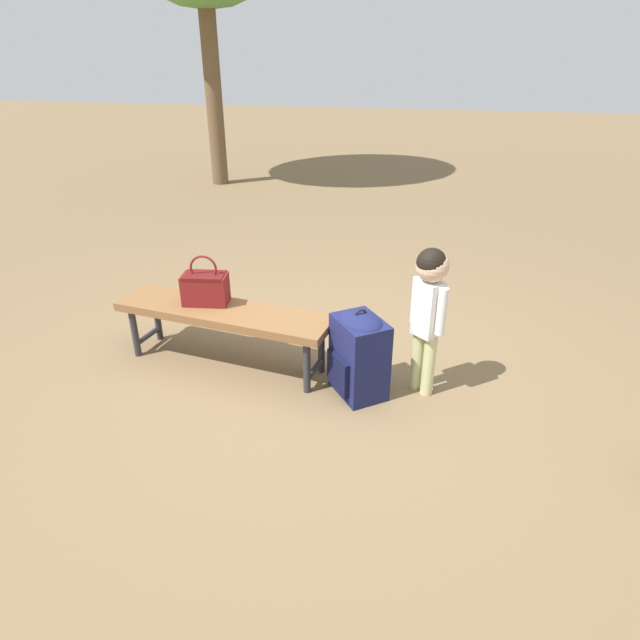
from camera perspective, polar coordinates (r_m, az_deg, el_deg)
The scene contains 5 objects.
ground_plane at distance 3.89m, azimuth -1.50°, elevation -6.10°, with size 40.00×40.00×0.00m, color brown.
park_bench at distance 3.93m, azimuth -10.18°, elevation 0.42°, with size 1.64×0.62×0.45m.
handbag at distance 3.97m, azimuth -12.05°, elevation 3.42°, with size 0.34×0.22×0.37m.
child_standing at distance 3.49m, azimuth 11.46°, elevation 2.17°, with size 0.23×0.21×1.03m.
backpack_large at distance 3.58m, azimuth 4.16°, elevation -3.42°, with size 0.44×0.46×0.63m.
Camera 1 is at (0.80, -3.17, 2.10)m, focal length 30.24 mm.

